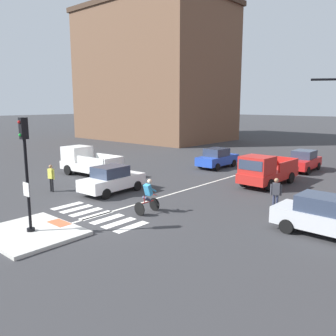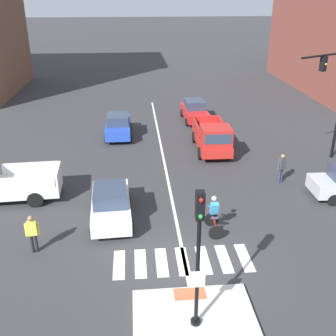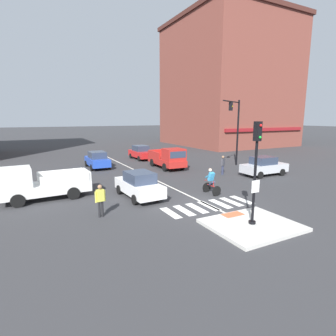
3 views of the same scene
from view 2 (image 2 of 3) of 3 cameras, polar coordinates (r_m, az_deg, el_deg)
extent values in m
plane|color=#333335|center=(15.92, 2.13, -13.30)|extent=(300.00, 300.00, 0.00)
cube|color=beige|center=(13.48, 3.95, -21.36)|extent=(3.91, 3.31, 0.15)
cube|color=#DB5B38|center=(14.36, 3.13, -17.45)|extent=(1.10, 0.60, 0.01)
cylinder|color=black|center=(13.38, 3.96, -20.95)|extent=(0.32, 0.32, 0.12)
cylinder|color=black|center=(12.12, 4.22, -14.64)|extent=(0.12, 0.12, 3.66)
cube|color=white|center=(12.18, 4.25, -15.53)|extent=(0.44, 0.03, 0.56)
cube|color=black|center=(10.86, 4.58, -5.35)|extent=(0.24, 0.28, 0.84)
sphere|color=red|center=(10.60, 4.77, -4.59)|extent=(0.12, 0.12, 0.12)
sphere|color=green|center=(10.85, 4.68, -6.91)|extent=(0.12, 0.12, 0.12)
cube|color=silver|center=(15.92, -6.98, -13.48)|extent=(0.44, 1.80, 0.01)
cube|color=silver|center=(15.90, -3.95, -13.39)|extent=(0.44, 1.80, 0.01)
cube|color=silver|center=(15.93, -0.92, -13.26)|extent=(0.44, 1.80, 0.01)
cube|color=silver|center=(15.99, 2.09, -13.09)|extent=(0.44, 1.80, 0.01)
cube|color=silver|center=(16.10, 5.06, -12.89)|extent=(0.44, 1.80, 0.01)
cube|color=silver|center=(16.25, 7.98, -12.66)|extent=(0.44, 1.80, 0.01)
cube|color=silver|center=(16.44, 10.83, -12.41)|extent=(0.44, 1.80, 0.01)
cube|color=silver|center=(24.58, -0.56, 0.97)|extent=(0.14, 28.00, 0.01)
cylinder|color=black|center=(23.95, 21.71, 14.74)|extent=(3.65, 2.04, 0.11)
cube|color=black|center=(23.85, 21.24, 13.67)|extent=(0.37, 0.39, 0.80)
sphere|color=gold|center=(23.75, 21.58, 13.58)|extent=(0.12, 0.12, 0.12)
cube|color=#2347B7|center=(28.87, -7.10, 5.74)|extent=(1.71, 4.11, 0.70)
cube|color=#2D384C|center=(28.53, -7.17, 6.92)|extent=(1.49, 1.90, 0.64)
cylinder|color=black|center=(30.23, -8.60, 5.80)|extent=(0.18, 0.60, 0.60)
cylinder|color=black|center=(30.17, -5.43, 5.93)|extent=(0.18, 0.60, 0.60)
cylinder|color=black|center=(27.83, -8.83, 4.16)|extent=(0.18, 0.60, 0.60)
cylinder|color=black|center=(27.77, -5.39, 4.30)|extent=(0.18, 0.60, 0.60)
cylinder|color=black|center=(22.43, 20.76, -2.25)|extent=(0.60, 0.19, 0.60)
cylinder|color=black|center=(21.10, 22.52, -4.24)|extent=(0.60, 0.19, 0.60)
cube|color=white|center=(18.46, -8.12, -5.39)|extent=(1.89, 4.18, 0.70)
cube|color=#2D384C|center=(18.01, -8.24, -3.77)|extent=(1.57, 1.97, 0.64)
cylinder|color=black|center=(19.78, -10.50, -4.60)|extent=(0.21, 0.61, 0.60)
cylinder|color=black|center=(19.74, -5.66, -4.34)|extent=(0.21, 0.61, 0.60)
cylinder|color=black|center=(17.59, -10.76, -8.56)|extent=(0.21, 0.61, 0.60)
cylinder|color=black|center=(17.55, -5.28, -8.27)|extent=(0.21, 0.61, 0.60)
cube|color=red|center=(32.28, 3.83, 7.85)|extent=(1.83, 4.15, 0.70)
cube|color=#2D384C|center=(32.24, 3.82, 9.07)|extent=(1.54, 1.95, 0.64)
cylinder|color=black|center=(31.35, 5.74, 6.62)|extent=(0.20, 0.61, 0.60)
cylinder|color=black|center=(31.04, 2.72, 6.54)|extent=(0.20, 0.61, 0.60)
cylinder|color=black|center=(33.73, 4.83, 7.92)|extent=(0.20, 0.61, 0.60)
cylinder|color=black|center=(33.44, 2.00, 7.85)|extent=(0.20, 0.61, 0.60)
cube|color=white|center=(21.39, -21.81, -2.59)|extent=(5.19, 2.17, 0.60)
cube|color=white|center=(20.12, -19.78, -2.05)|extent=(2.81, 0.27, 0.60)
cube|color=white|center=(21.71, -18.97, 0.00)|extent=(2.81, 0.27, 0.60)
cube|color=white|center=(20.65, -15.34, -0.76)|extent=(0.20, 1.80, 0.60)
cylinder|color=black|center=(20.41, -18.39, -4.29)|extent=(0.77, 0.28, 0.76)
cylinder|color=black|center=(22.02, -17.67, -2.05)|extent=(0.77, 0.28, 0.76)
cube|color=red|center=(26.31, 6.14, 4.01)|extent=(2.03, 5.15, 0.60)
cube|color=red|center=(24.54, 6.83, 4.59)|extent=(1.84, 1.75, 1.10)
cube|color=#2D384C|center=(23.75, 7.18, 4.10)|extent=(1.62, 0.12, 0.60)
cube|color=red|center=(27.22, 7.71, 5.96)|extent=(0.19, 2.81, 0.60)
cube|color=red|center=(26.94, 3.97, 5.93)|extent=(0.19, 2.81, 0.60)
cube|color=red|center=(28.46, 5.39, 6.88)|extent=(1.80, 0.15, 0.60)
cylinder|color=black|center=(25.14, 8.74, 2.15)|extent=(0.26, 0.77, 0.76)
cylinder|color=black|center=(24.82, 4.62, 2.07)|extent=(0.26, 0.77, 0.76)
cylinder|color=black|center=(27.87, 7.51, 4.45)|extent=(0.26, 0.77, 0.76)
cylinder|color=black|center=(27.59, 3.77, 4.40)|extent=(0.26, 0.77, 0.76)
cylinder|color=black|center=(17.99, 6.19, -7.31)|extent=(0.66, 0.05, 0.66)
cylinder|color=black|center=(17.12, 6.89, -9.13)|extent=(0.66, 0.05, 0.66)
cylinder|color=#B21E1E|center=(17.44, 6.57, -7.59)|extent=(0.06, 0.89, 0.05)
cylinder|color=#B21E1E|center=(17.20, 6.72, -7.39)|extent=(0.04, 0.04, 0.30)
cylinder|color=#B21E1E|center=(17.68, 6.30, -5.96)|extent=(0.44, 0.04, 0.04)
cylinder|color=#2D334C|center=(17.31, 6.35, -7.13)|extent=(0.12, 0.40, 0.33)
cylinder|color=#2D334C|center=(17.34, 6.87, -7.10)|extent=(0.12, 0.40, 0.33)
cube|color=#338CBF|center=(17.19, 6.61, -5.72)|extent=(0.34, 0.39, 0.60)
sphere|color=beige|center=(17.10, 6.59, -4.33)|extent=(0.22, 0.22, 0.22)
cylinder|color=#338CBF|center=(17.32, 5.97, -5.46)|extent=(0.08, 0.46, 0.31)
cylinder|color=#338CBF|center=(17.38, 7.00, -5.40)|extent=(0.08, 0.46, 0.31)
cylinder|color=black|center=(17.09, -18.77, -10.15)|extent=(0.12, 0.12, 0.82)
cylinder|color=black|center=(17.08, -18.23, -10.11)|extent=(0.12, 0.12, 0.82)
cube|color=#DBD64C|center=(16.71, -18.82, -8.11)|extent=(0.39, 0.27, 0.60)
cylinder|color=#DBD64C|center=(16.76, -19.58, -8.32)|extent=(0.09, 0.09, 0.56)
cylinder|color=#DBD64C|center=(16.71, -18.01, -8.18)|extent=(0.09, 0.09, 0.56)
sphere|color=#936B4C|center=(16.49, -19.02, -6.81)|extent=(0.22, 0.22, 0.22)
cylinder|color=#2D334C|center=(22.50, 15.58, -1.12)|extent=(0.12, 0.12, 0.82)
cylinder|color=#2D334C|center=(22.60, 15.88, -1.04)|extent=(0.12, 0.12, 0.82)
cube|color=#3F3F47|center=(22.27, 15.93, 0.57)|extent=(0.42, 0.35, 0.60)
cylinder|color=#3F3F47|center=(22.14, 15.49, 0.34)|extent=(0.09, 0.09, 0.56)
cylinder|color=#3F3F47|center=(22.44, 16.34, 0.57)|extent=(0.09, 0.09, 0.56)
sphere|color=#936B4C|center=(22.10, 16.06, 1.62)|extent=(0.22, 0.22, 0.22)
camera|label=1|loc=(15.84, 69.82, -8.67)|focal=37.72mm
camera|label=3|loc=(8.60, -73.63, -29.81)|focal=28.71mm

